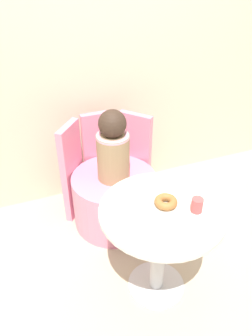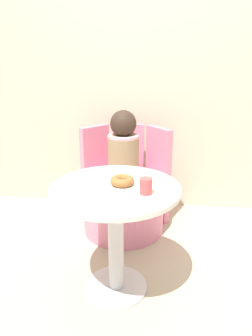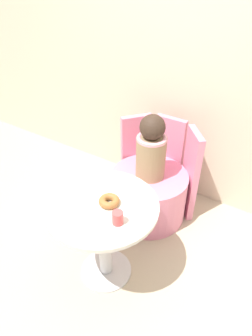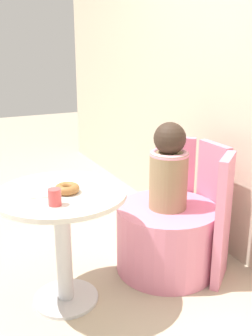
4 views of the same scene
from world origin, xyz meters
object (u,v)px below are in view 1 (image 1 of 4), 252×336
(round_table, at_px, (160,232))
(cup, at_px, (197,205))
(child_figure, at_px, (113,147))
(tub_chair, at_px, (114,199))
(donut, at_px, (166,202))

(round_table, xyz_separation_m, cup, (0.16, -0.07, 0.20))
(round_table, bearing_deg, child_figure, 93.17)
(cup, bearing_deg, tub_chair, 104.88)
(round_table, relative_size, cup, 8.50)
(tub_chair, distance_m, child_figure, 0.45)
(tub_chair, distance_m, cup, 0.89)
(round_table, relative_size, child_figure, 1.30)
(donut, bearing_deg, cup, -37.70)
(round_table, distance_m, donut, 0.19)
(child_figure, bearing_deg, cup, -75.12)
(child_figure, bearing_deg, round_table, -86.83)
(round_table, relative_size, tub_chair, 1.09)
(tub_chair, distance_m, donut, 0.78)
(round_table, bearing_deg, donut, 34.35)
(tub_chair, bearing_deg, cup, -75.12)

